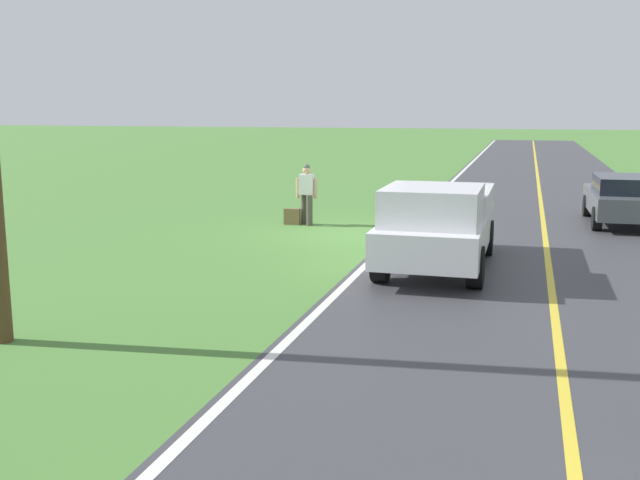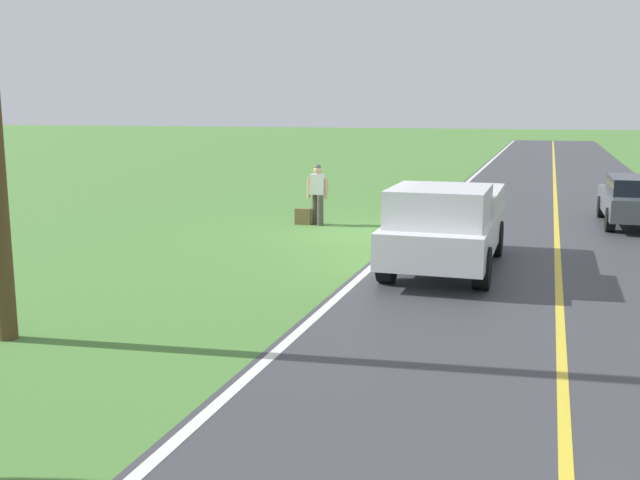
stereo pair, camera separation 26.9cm
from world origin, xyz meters
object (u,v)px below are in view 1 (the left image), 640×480
object	(u,v)px
hitchhiker_walking	(307,191)
sedan_near_oncoming	(624,198)
pickup_truck_passing	(437,224)
suitcase_carried	(292,217)

from	to	relation	value
hitchhiker_walking	sedan_near_oncoming	xyz separation A→B (m)	(-8.78, -2.52, -0.23)
pickup_truck_passing	sedan_near_oncoming	xyz separation A→B (m)	(-4.48, -7.51, -0.21)
suitcase_carried	sedan_near_oncoming	world-z (taller)	sedan_near_oncoming
hitchhiker_walking	sedan_near_oncoming	size ratio (longest dim) A/B	0.39
hitchhiker_walking	pickup_truck_passing	size ratio (longest dim) A/B	0.32
hitchhiker_walking	sedan_near_oncoming	world-z (taller)	hitchhiker_walking
suitcase_carried	sedan_near_oncoming	xyz separation A→B (m)	(-9.20, -2.62, 0.52)
hitchhiker_walking	sedan_near_oncoming	bearing A→B (deg)	-163.98
pickup_truck_passing	sedan_near_oncoming	size ratio (longest dim) A/B	1.22
suitcase_carried	sedan_near_oncoming	size ratio (longest dim) A/B	0.11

